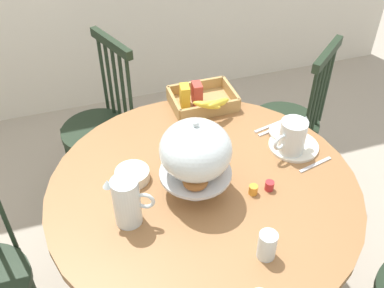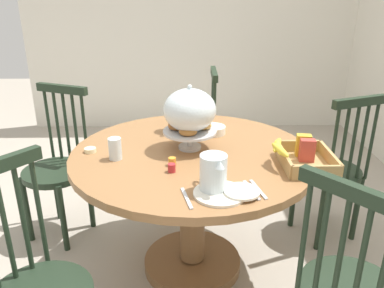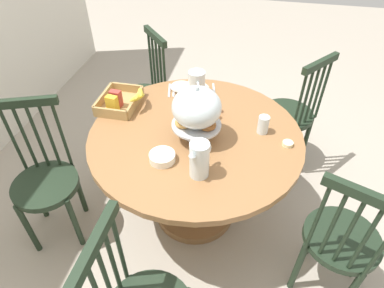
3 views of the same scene
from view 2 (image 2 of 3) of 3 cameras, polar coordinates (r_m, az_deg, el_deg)
name	(u,v)px [view 2 (image 2 of 3)]	position (r m, az deg, el deg)	size (l,w,h in m)	color
ground_plane	(195,255)	(2.50, 0.40, -15.95)	(10.00, 10.00, 0.00)	#A89E8E
wall_left	(223,10)	(4.42, 4.58, 18.93)	(0.06, 4.32, 2.60)	silver
dining_table	(192,185)	(2.12, 0.05, -6.06)	(1.26, 1.26, 0.74)	olive
windsor_chair_near_window	(195,138)	(3.00, 0.48, 0.88)	(0.40, 0.40, 0.97)	#1E2D1E
windsor_chair_by_cabinet	(57,170)	(2.62, -19.07, -3.65)	(0.43, 0.44, 0.97)	#1E2D1E
windsor_chair_host_seat	(331,173)	(2.60, 19.70, -3.99)	(0.43, 0.43, 0.97)	#1E2D1E
pastry_stand_with_dome	(190,113)	(2.00, -0.33, 4.62)	(0.28, 0.28, 0.34)	silver
orange_juice_pitcher	(213,175)	(1.61, 3.11, -4.55)	(0.19, 0.11, 0.17)	silver
milk_pitcher	(177,115)	(2.30, -2.19, 4.21)	(0.18, 0.10, 0.20)	silver
cereal_basket	(303,156)	(1.94, 15.87, -1.75)	(0.32, 0.30, 0.12)	tan
china_plate_large	(220,193)	(1.62, 4.08, -7.22)	(0.22, 0.22, 0.01)	white
china_plate_small	(242,191)	(1.62, 7.29, -6.89)	(0.15, 0.15, 0.01)	white
cereal_bowl	(213,130)	(2.27, 3.15, 2.08)	(0.14, 0.14, 0.04)	white
drinking_glass	(115,149)	(1.95, -11.19, -0.69)	(0.06, 0.06, 0.11)	silver
butter_dish	(90,150)	(2.08, -14.66, -0.86)	(0.06, 0.06, 0.02)	beige
jam_jar_strawberry	(172,168)	(1.80, -2.98, -3.51)	(0.04, 0.04, 0.04)	#B7282D
jam_jar_apricot	(172,162)	(1.87, -2.92, -2.58)	(0.04, 0.04, 0.04)	orange
table_knife	(252,190)	(1.67, 8.70, -6.68)	(0.17, 0.01, 0.01)	silver
dinner_fork	(258,189)	(1.68, 9.65, -6.55)	(0.17, 0.01, 0.01)	silver
soup_spoon	(187,198)	(1.59, -0.79, -7.92)	(0.17, 0.01, 0.01)	silver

